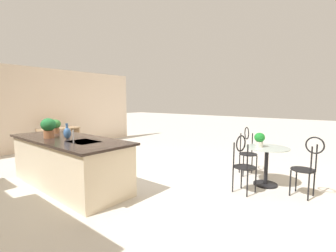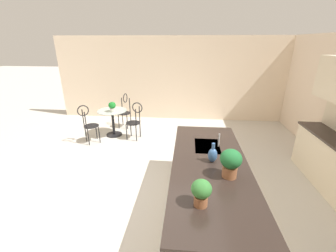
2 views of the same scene
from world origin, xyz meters
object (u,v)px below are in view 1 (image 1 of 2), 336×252
object	(u,v)px
chair_by_island	(307,164)
potted_plant_counter_near	(48,127)
vase_on_counter	(67,133)
potted_plant_counter_far	(56,125)
writing_desk	(59,135)
chair_toward_desk	(243,161)
bistro_table	(266,162)
potted_plant_on_table	(260,139)
chair_near_window	(248,148)

from	to	relation	value
chair_by_island	potted_plant_counter_near	bearing A→B (deg)	32.60
potted_plant_counter_near	vase_on_counter	size ratio (longest dim) A/B	1.30
potted_plant_counter_far	writing_desk	bearing A→B (deg)	-26.10
chair_toward_desk	potted_plant_counter_far	world-z (taller)	potted_plant_counter_far
vase_on_counter	bistro_table	bearing A→B (deg)	-139.09
bistro_table	vase_on_counter	distance (m)	3.79
bistro_table	vase_on_counter	world-z (taller)	vase_on_counter
potted_plant_on_table	potted_plant_counter_far	size ratio (longest dim) A/B	0.92
vase_on_counter	potted_plant_counter_far	bearing A→B (deg)	-12.81
chair_toward_desk	writing_desk	bearing A→B (deg)	3.29
bistro_table	writing_desk	xyz separation A→B (m)	(6.23, 1.02, 0.06)
bistro_table	chair_by_island	size ratio (longest dim) A/B	0.77
potted_plant_counter_near	chair_by_island	bearing A→B (deg)	-147.40
writing_desk	vase_on_counter	distance (m)	3.73
chair_by_island	writing_desk	xyz separation A→B (m)	(6.93, 0.87, -0.06)
chair_near_window	chair_toward_desk	distance (m)	1.18
potted_plant_on_table	potted_plant_counter_far	world-z (taller)	potted_plant_counter_far
chair_toward_desk	potted_plant_on_table	size ratio (longest dim) A/B	3.79
chair_near_window	potted_plant_counter_far	bearing A→B (deg)	40.27
writing_desk	bistro_table	bearing A→B (deg)	-170.68
chair_toward_desk	writing_desk	distance (m)	6.05
chair_near_window	bistro_table	bearing A→B (deg)	139.82
potted_plant_counter_near	vase_on_counter	xyz separation A→B (m)	(-0.35, -0.18, -0.10)
chair_toward_desk	potted_plant_counter_near	world-z (taller)	potted_plant_counter_near
bistro_table	chair_by_island	xyz separation A→B (m)	(-0.70, 0.15, 0.13)
chair_near_window	potted_plant_counter_near	world-z (taller)	potted_plant_counter_near
chair_toward_desk	potted_plant_counter_near	xyz separation A→B (m)	(2.99, 1.95, 0.56)
chair_near_window	writing_desk	xyz separation A→B (m)	(5.69, 1.48, -0.06)
chair_by_island	writing_desk	world-z (taller)	chair_by_island
potted_plant_on_table	potted_plant_counter_near	xyz separation A→B (m)	(3.06, 2.57, 0.24)
potted_plant_counter_far	chair_by_island	bearing A→B (deg)	-154.65
potted_plant_counter_near	chair_near_window	bearing A→B (deg)	-130.56
chair_by_island	chair_toward_desk	distance (m)	1.03
bistro_table	writing_desk	size ratio (longest dim) A/B	0.67
chair_by_island	vase_on_counter	bearing A→B (deg)	33.13
writing_desk	vase_on_counter	size ratio (longest dim) A/B	4.17
potted_plant_counter_far	vase_on_counter	world-z (taller)	potted_plant_counter_far
chair_toward_desk	potted_plant_counter_far	bearing A→B (deg)	23.95
potted_plant_on_table	chair_near_window	bearing A→B (deg)	-51.35
chair_near_window	vase_on_counter	xyz separation A→B (m)	(2.29, 2.91, 0.46)
potted_plant_on_table	potted_plant_counter_near	bearing A→B (deg)	40.05
writing_desk	potted_plant_counter_far	world-z (taller)	potted_plant_counter_far
chair_near_window	chair_by_island	size ratio (longest dim) A/B	1.00
chair_by_island	writing_desk	size ratio (longest dim) A/B	0.87
potted_plant_counter_near	potted_plant_on_table	bearing A→B (deg)	-139.95
chair_by_island	vase_on_counter	size ratio (longest dim) A/B	3.62
bistro_table	chair_toward_desk	distance (m)	0.71
bistro_table	potted_plant_counter_near	world-z (taller)	potted_plant_counter_near
writing_desk	potted_plant_counter_near	bearing A→B (deg)	152.21
potted_plant_counter_far	chair_near_window	bearing A→B (deg)	-139.73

